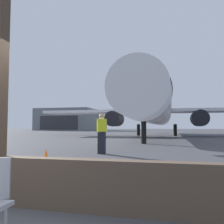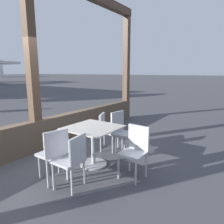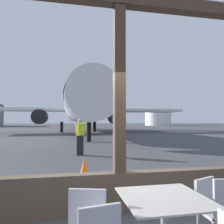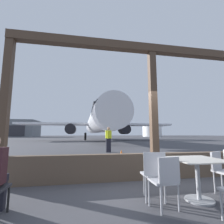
# 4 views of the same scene
# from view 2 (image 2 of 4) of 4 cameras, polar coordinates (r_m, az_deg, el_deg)

# --- Properties ---
(window_frame) EXTENTS (8.23, 0.24, 4.00)m
(window_frame) POSITION_cam_2_polar(r_m,az_deg,el_deg) (4.78, -21.40, 5.53)
(window_frame) COLOR brown
(window_frame) RESTS_ON ground
(dining_table) EXTENTS (0.93, 0.93, 0.77)m
(dining_table) POSITION_cam_2_polar(r_m,az_deg,el_deg) (3.91, -5.40, -8.05)
(dining_table) COLOR #ADA89E
(dining_table) RESTS_ON ground
(cafe_chair_window_left) EXTENTS (0.50, 0.50, 0.85)m
(cafe_chair_window_left) POSITION_cam_2_polar(r_m,az_deg,el_deg) (4.64, -1.64, -4.64)
(cafe_chair_window_left) COLOR #B2B2B7
(cafe_chair_window_left) RESTS_ON ground
(cafe_chair_window_right) EXTENTS (0.44, 0.44, 0.86)m
(cafe_chair_window_right) POSITION_cam_2_polar(r_m,az_deg,el_deg) (3.18, -11.13, -12.48)
(cafe_chair_window_right) COLOR #B2B2B7
(cafe_chair_window_right) RESTS_ON ground
(cafe_chair_aisle_left) EXTENTS (0.41, 0.41, 0.89)m
(cafe_chair_aisle_left) POSITION_cam_2_polar(r_m,az_deg,el_deg) (3.50, 6.69, -9.91)
(cafe_chair_aisle_left) COLOR #B2B2B7
(cafe_chair_aisle_left) RESTS_ON ground
(cafe_chair_aisle_right) EXTENTS (0.47, 0.47, 0.90)m
(cafe_chair_aisle_right) POSITION_cam_2_polar(r_m,az_deg,el_deg) (3.41, -16.07, -10.57)
(cafe_chair_aisle_right) COLOR #B2B2B7
(cafe_chair_aisle_right) RESTS_ON ground
(cafe_chair_side_extra) EXTENTS (0.43, 0.43, 0.93)m
(cafe_chair_side_extra) POSITION_cam_2_polar(r_m,az_deg,el_deg) (4.47, 2.44, -4.81)
(cafe_chair_side_extra) COLOR #B2B2B7
(cafe_chair_side_extra) RESTS_ON ground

